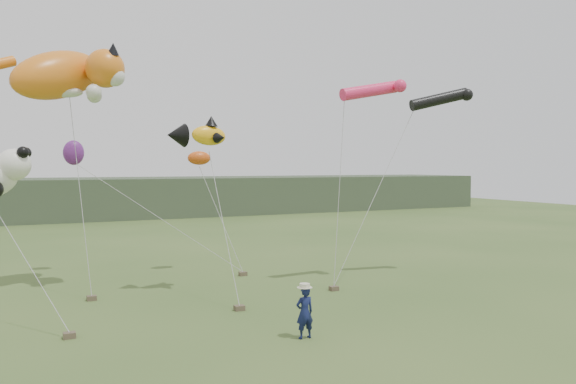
# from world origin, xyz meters

# --- Properties ---
(ground) EXTENTS (120.00, 120.00, 0.00)m
(ground) POSITION_xyz_m (0.00, 0.00, 0.00)
(ground) COLOR #385123
(ground) RESTS_ON ground
(headland) EXTENTS (90.00, 13.00, 4.00)m
(headland) POSITION_xyz_m (-3.11, 44.69, 1.92)
(headland) COLOR #2D3D28
(headland) RESTS_ON ground
(festival_attendant) EXTENTS (0.60, 0.40, 1.61)m
(festival_attendant) POSITION_xyz_m (-0.28, -0.93, 0.80)
(festival_attendant) COLOR #111942
(festival_attendant) RESTS_ON ground
(sandbag_anchors) EXTENTS (11.04, 7.13, 0.19)m
(sandbag_anchors) POSITION_xyz_m (-1.55, 5.16, 0.09)
(sandbag_anchors) COLOR brown
(sandbag_anchors) RESTS_ON ground
(cat_kite) EXTENTS (5.76, 4.12, 3.10)m
(cat_kite) POSITION_xyz_m (-6.08, 9.47, 9.15)
(cat_kite) COLOR orange
(cat_kite) RESTS_ON ground
(fish_kite) EXTENTS (2.57, 1.71, 1.30)m
(fish_kite) POSITION_xyz_m (-1.42, 6.48, 6.57)
(fish_kite) COLOR #FFB215
(fish_kite) RESTS_ON ground
(tube_kites) EXTENTS (7.05, 1.37, 1.34)m
(tube_kites) POSITION_xyz_m (8.51, 5.25, 8.64)
(tube_kites) COLOR black
(tube_kites) RESTS_ON ground
(misc_kites) EXTENTS (6.73, 3.01, 1.22)m
(misc_kites) POSITION_xyz_m (-3.30, 12.49, 5.83)
(misc_kites) COLOR #CB4D14
(misc_kites) RESTS_ON ground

